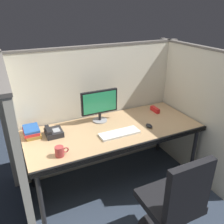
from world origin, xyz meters
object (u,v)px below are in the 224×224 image
(coffee_mug, at_px, (60,151))
(desk, at_px, (114,133))
(desk_phone, at_px, (53,132))
(computer_mouse, at_px, (149,126))
(office_chair, at_px, (171,214))
(book_stack, at_px, (32,132))
(monitor_center, at_px, (100,104))
(red_stapler, at_px, (155,110))
(keyboard_main, at_px, (119,133))

(coffee_mug, bearing_deg, desk, 19.69)
(desk_phone, bearing_deg, computer_mouse, -15.74)
(office_chair, height_order, computer_mouse, office_chair)
(desk_phone, relative_size, book_stack, 0.85)
(monitor_center, distance_m, desk_phone, 0.60)
(desk, relative_size, desk_phone, 10.00)
(coffee_mug, distance_m, red_stapler, 1.39)
(keyboard_main, height_order, red_stapler, red_stapler)
(keyboard_main, bearing_deg, desk, 89.58)
(coffee_mug, relative_size, book_stack, 0.56)
(office_chair, distance_m, coffee_mug, 1.10)
(coffee_mug, bearing_deg, book_stack, 109.68)
(red_stapler, distance_m, desk_phone, 1.30)
(office_chair, bearing_deg, keyboard_main, 88.74)
(desk, relative_size, book_stack, 8.49)
(monitor_center, bearing_deg, red_stapler, -4.54)
(desk, height_order, computer_mouse, computer_mouse)
(desk, xyz_separation_m, keyboard_main, (-0.00, -0.12, 0.06))
(red_stapler, bearing_deg, desk, -163.78)
(coffee_mug, distance_m, desk_phone, 0.39)
(coffee_mug, bearing_deg, office_chair, -43.01)
(computer_mouse, relative_size, book_stack, 0.43)
(keyboard_main, height_order, computer_mouse, computer_mouse)
(book_stack, bearing_deg, coffee_mug, -70.32)
(office_chair, relative_size, red_stapler, 6.50)
(red_stapler, distance_m, book_stack, 1.50)
(desk, height_order, coffee_mug, coffee_mug)
(office_chair, xyz_separation_m, monitor_center, (-0.15, 1.18, 0.59))
(keyboard_main, xyz_separation_m, desk_phone, (-0.63, 0.28, 0.02))
(monitor_center, xyz_separation_m, computer_mouse, (0.43, -0.38, -0.20))
(computer_mouse, xyz_separation_m, coffee_mug, (-1.02, -0.11, 0.03))
(keyboard_main, relative_size, book_stack, 1.92)
(monitor_center, bearing_deg, desk, -75.30)
(office_chair, xyz_separation_m, coffee_mug, (-0.74, 0.69, 0.42))
(office_chair, bearing_deg, desk_phone, 115.94)
(keyboard_main, relative_size, coffee_mug, 3.41)
(monitor_center, relative_size, computer_mouse, 4.48)
(office_chair, height_order, coffee_mug, office_chair)
(computer_mouse, relative_size, desk_phone, 0.51)
(book_stack, bearing_deg, monitor_center, 0.35)
(coffee_mug, height_order, desk_phone, coffee_mug)
(red_stapler, relative_size, desk_phone, 0.79)
(computer_mouse, relative_size, coffee_mug, 0.76)
(office_chair, height_order, monitor_center, monitor_center)
(monitor_center, distance_m, keyboard_main, 0.43)
(monitor_center, bearing_deg, office_chair, -82.66)
(keyboard_main, xyz_separation_m, coffee_mug, (-0.66, -0.11, 0.04))
(desk, xyz_separation_m, coffee_mug, (-0.66, -0.24, 0.10))
(keyboard_main, distance_m, computer_mouse, 0.37)
(desk, xyz_separation_m, desk_phone, (-0.63, 0.16, 0.08))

